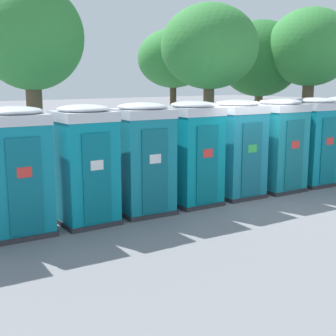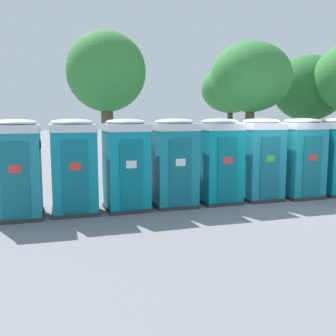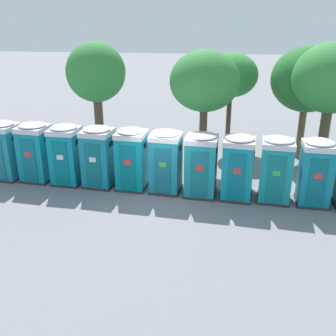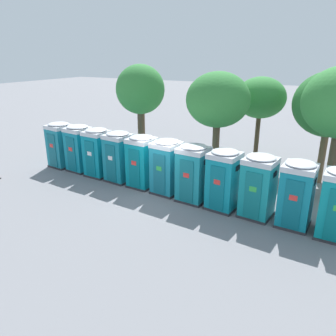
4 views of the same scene
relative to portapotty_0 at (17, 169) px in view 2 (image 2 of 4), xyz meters
The scene contains 12 objects.
ground_plane 7.21m from the portapotty_0, ahead, with size 120.00×120.00×0.00m, color slate.
portapotty_0 is the anchor object (origin of this frame).
portapotty_1 1.42m from the portapotty_0, ahead, with size 1.33×1.31×2.54m.
portapotty_2 2.84m from the portapotty_0, ahead, with size 1.24×1.26×2.54m.
portapotty_3 4.26m from the portapotty_0, ahead, with size 1.35×1.33×2.54m.
portapotty_4 5.68m from the portapotty_0, ahead, with size 1.26×1.28×2.54m.
portapotty_5 7.10m from the portapotty_0, ahead, with size 1.31×1.32×2.54m.
portapotty_6 8.51m from the portapotty_0, ahead, with size 1.32×1.29×2.54m.
street_tree_1 11.41m from the portapotty_0, 29.87° to the left, with size 2.75×2.75×4.97m.
street_tree_2 14.09m from the portapotty_0, 18.04° to the left, with size 3.39×3.39×5.42m.
street_tree_3 5.49m from the portapotty_0, 46.95° to the left, with size 2.82×2.82×5.58m.
street_tree_4 9.11m from the portapotty_0, 14.17° to the left, with size 3.04×3.04×5.37m.
Camera 2 is at (-7.31, -9.96, 2.65)m, focal length 42.00 mm.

